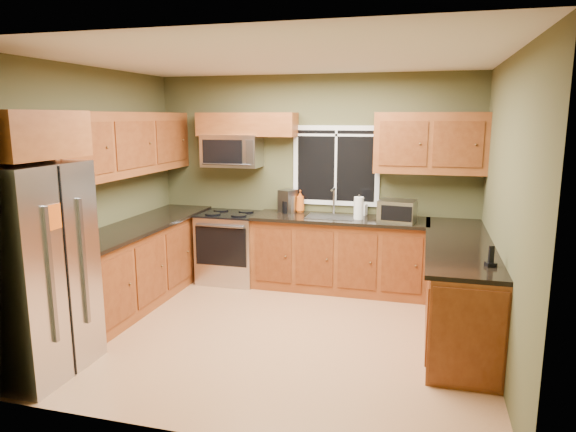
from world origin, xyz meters
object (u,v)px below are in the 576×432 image
at_px(refrigerator, 31,271).
at_px(soap_bottle_a, 300,201).
at_px(cordless_phone, 491,260).
at_px(range, 230,247).
at_px(toaster_oven, 397,211).
at_px(coffee_maker, 288,202).
at_px(microwave, 232,151).
at_px(paper_towel_roll, 359,208).
at_px(kettle, 290,203).
at_px(soap_bottle_b, 363,207).
at_px(soap_bottle_c, 293,206).

bearing_deg(refrigerator, soap_bottle_a, 62.09).
bearing_deg(refrigerator, cordless_phone, 15.12).
xyz_separation_m(range, toaster_oven, (2.16, -0.10, 0.60)).
relative_size(coffee_maker, cordless_phone, 1.66).
height_order(range, soap_bottle_a, soap_bottle_a).
relative_size(microwave, toaster_oven, 1.65).
bearing_deg(paper_towel_roll, kettle, 167.30).
height_order(coffee_maker, soap_bottle_b, coffee_maker).
bearing_deg(kettle, paper_towel_roll, -12.70).
distance_m(kettle, soap_bottle_b, 0.95).
height_order(toaster_oven, soap_bottle_b, toaster_oven).
distance_m(microwave, toaster_oven, 2.27).
bearing_deg(coffee_maker, refrigerator, -116.05).
relative_size(soap_bottle_a, soap_bottle_b, 1.36).
bearing_deg(toaster_oven, microwave, 173.74).
bearing_deg(soap_bottle_c, range, -163.93).
xyz_separation_m(soap_bottle_b, soap_bottle_c, (-0.92, 0.00, -0.03)).
bearing_deg(cordless_phone, range, 149.78).
xyz_separation_m(range, soap_bottle_b, (1.72, 0.23, 0.58)).
xyz_separation_m(toaster_oven, coffee_maker, (-1.42, 0.27, 0.01)).
height_order(kettle, cordless_phone, kettle).
bearing_deg(soap_bottle_b, paper_towel_roll, -93.50).
bearing_deg(cordless_phone, toaster_oven, 117.53).
bearing_deg(soap_bottle_c, cordless_phone, -41.82).
bearing_deg(refrigerator, coffee_maker, 63.95).
distance_m(soap_bottle_b, soap_bottle_c, 0.92).
bearing_deg(paper_towel_roll, refrigerator, -131.22).
relative_size(microwave, soap_bottle_c, 4.84).
relative_size(soap_bottle_b, cordless_phone, 1.20).
height_order(microwave, soap_bottle_a, microwave).
relative_size(refrigerator, microwave, 2.37).
relative_size(paper_towel_roll, soap_bottle_a, 1.04).
height_order(soap_bottle_a, soap_bottle_b, soap_bottle_a).
distance_m(kettle, paper_towel_roll, 0.95).
xyz_separation_m(microwave, paper_towel_roll, (1.70, -0.18, -0.65)).
bearing_deg(soap_bottle_a, toaster_oven, -14.71).
bearing_deg(cordless_phone, soap_bottle_c, 138.18).
bearing_deg(toaster_oven, refrigerator, -136.91).
bearing_deg(microwave, soap_bottle_a, 5.98).
height_order(range, microwave, microwave).
relative_size(soap_bottle_c, cordless_phone, 0.88).
distance_m(refrigerator, coffee_maker, 3.28).
distance_m(microwave, coffee_maker, 0.99).
distance_m(soap_bottle_c, cordless_phone, 2.99).
distance_m(soap_bottle_a, soap_bottle_c, 0.12).
bearing_deg(cordless_phone, soap_bottle_b, 123.36).
distance_m(toaster_oven, kettle, 1.42).
bearing_deg(soap_bottle_a, refrigerator, -117.91).
bearing_deg(paper_towel_roll, toaster_oven, -7.26).
bearing_deg(kettle, microwave, -177.73).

